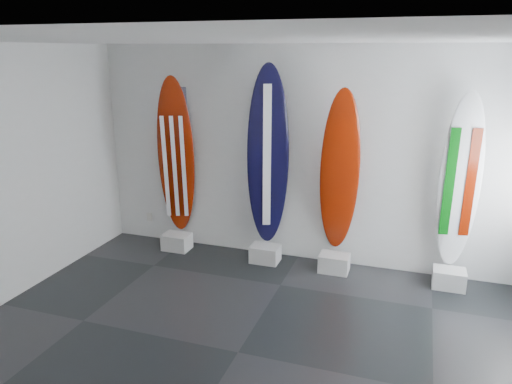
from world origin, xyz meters
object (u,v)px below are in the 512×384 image
(surfboard_usa, at_px, (176,157))
(surfboard_swiss, at_px, (340,173))
(surfboard_italy, at_px, (460,183))
(surfboard_navy, at_px, (268,157))

(surfboard_usa, height_order, surfboard_swiss, surfboard_usa)
(surfboard_usa, relative_size, surfboard_italy, 1.05)
(surfboard_swiss, height_order, surfboard_italy, surfboard_swiss)
(surfboard_navy, bearing_deg, surfboard_italy, -19.17)
(surfboard_usa, bearing_deg, surfboard_swiss, -16.27)
(surfboard_italy, bearing_deg, surfboard_navy, 169.79)
(surfboard_usa, distance_m, surfboard_swiss, 2.40)
(surfboard_navy, bearing_deg, surfboard_swiss, -19.17)
(surfboard_usa, relative_size, surfboard_navy, 0.93)
(surfboard_usa, xyz_separation_m, surfboard_swiss, (2.40, 0.00, -0.05))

